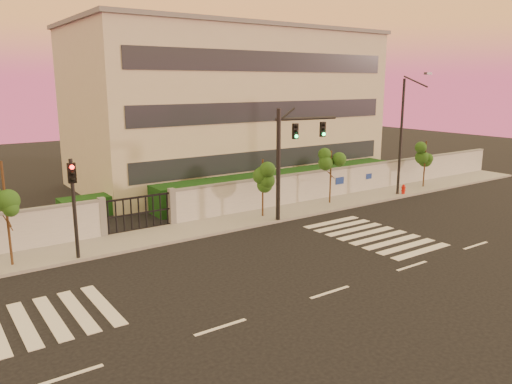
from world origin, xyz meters
TOP-DOWN VIEW (x-y plane):
  - ground at (0.00, 0.00)m, footprint 120.00×120.00m
  - sidewalk at (0.00, 10.50)m, footprint 60.00×3.00m
  - perimeter_wall at (0.10, 12.00)m, footprint 60.00×0.36m
  - hedge_row at (1.17, 14.74)m, footprint 41.00×4.25m
  - institutional_building at (9.00, 21.99)m, footprint 24.40×12.40m
  - road_markings at (-1.58, 3.76)m, footprint 57.00×7.62m
  - street_tree_c at (-9.72, 10.08)m, footprint 1.32×1.05m
  - street_tree_d at (4.22, 10.41)m, footprint 1.33×1.05m
  - street_tree_e at (9.89, 10.57)m, footprint 1.32×1.05m
  - street_tree_f at (19.51, 10.33)m, footprint 1.31×1.05m
  - traffic_signal_main at (5.27, 9.16)m, footprint 4.17×0.82m
  - traffic_signal_secondary at (-7.08, 9.26)m, footprint 0.37×0.35m
  - streetlight_east at (15.76, 9.54)m, footprint 0.52×2.09m
  - fire_hydrant at (16.13, 9.50)m, footprint 0.33×0.31m

SIDE VIEW (x-z plane):
  - ground at x=0.00m, z-range 0.00..0.00m
  - road_markings at x=-1.58m, z-range 0.00..0.02m
  - sidewalk at x=0.00m, z-range 0.00..0.15m
  - fire_hydrant at x=16.13m, z-range 0.00..0.83m
  - hedge_row at x=1.17m, z-range -0.08..1.72m
  - perimeter_wall at x=0.10m, z-range -0.03..2.17m
  - street_tree_d at x=4.22m, z-range 0.86..4.47m
  - street_tree_e at x=9.89m, z-range 0.87..4.53m
  - street_tree_f at x=19.51m, z-range 0.87..4.56m
  - traffic_signal_secondary at x=-7.08m, z-range 0.64..5.41m
  - street_tree_c at x=-9.72m, z-range 1.13..5.93m
  - traffic_signal_main at x=5.27m, z-range 0.87..7.50m
  - streetlight_east at x=15.76m, z-range 0.35..9.06m
  - institutional_building at x=9.00m, z-range 0.03..12.28m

